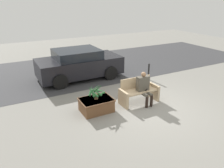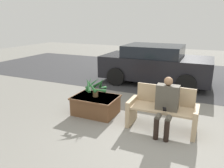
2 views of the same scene
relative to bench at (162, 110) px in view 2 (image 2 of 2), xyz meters
The scene contains 7 objects.
ground_plane 0.75m from the bench, 81.55° to the right, with size 30.00×30.00×0.00m, color gray.
road_surface 4.96m from the bench, 88.94° to the left, with size 20.00×6.00×0.01m, color #38383A.
bench is the anchor object (origin of this frame).
person_seated 0.33m from the bench, 60.62° to the right, with size 0.45×0.59×1.19m.
planter_box 1.68m from the bench, behind, with size 1.08×0.80×0.46m.
potted_plant 1.70m from the bench, behind, with size 0.61×0.60×0.50m.
parked_car 3.63m from the bench, 106.24° to the left, with size 3.88×1.98×1.40m.
Camera 2 is at (0.70, -3.77, 2.27)m, focal length 35.00 mm.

